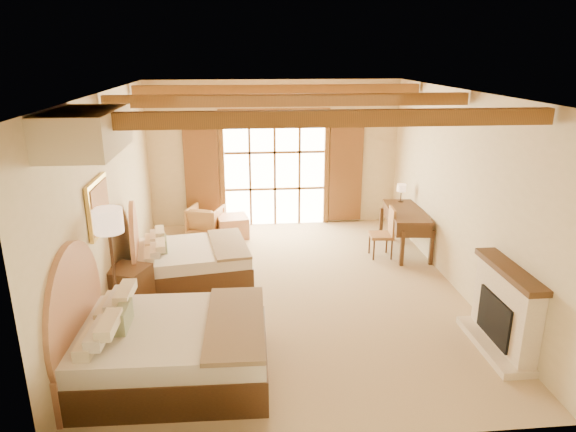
{
  "coord_description": "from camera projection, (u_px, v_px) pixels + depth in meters",
  "views": [
    {
      "loc": [
        -0.76,
        -7.67,
        3.77
      ],
      "look_at": [
        -0.01,
        0.2,
        1.22
      ],
      "focal_mm": 32.0,
      "sensor_mm": 36.0,
      "label": 1
    }
  ],
  "objects": [
    {
      "name": "floor",
      "position": [
        290.0,
        290.0,
        8.49
      ],
      "size": [
        7.0,
        7.0,
        0.0
      ],
      "primitive_type": "plane",
      "color": "tan",
      "rests_on": "ground"
    },
    {
      "name": "wall_back",
      "position": [
        274.0,
        154.0,
        11.32
      ],
      "size": [
        5.5,
        0.0,
        5.5
      ],
      "primitive_type": "plane",
      "rotation": [
        1.57,
        0.0,
        0.0
      ],
      "color": "beige",
      "rests_on": "ground"
    },
    {
      "name": "wall_left",
      "position": [
        109.0,
        201.0,
        7.75
      ],
      "size": [
        0.0,
        7.0,
        7.0
      ],
      "primitive_type": "plane",
      "rotation": [
        1.57,
        0.0,
        1.57
      ],
      "color": "beige",
      "rests_on": "ground"
    },
    {
      "name": "wall_right",
      "position": [
        460.0,
        192.0,
        8.25
      ],
      "size": [
        0.0,
        7.0,
        7.0
      ],
      "primitive_type": "plane",
      "rotation": [
        1.57,
        0.0,
        -1.57
      ],
      "color": "beige",
      "rests_on": "ground"
    },
    {
      "name": "ceiling",
      "position": [
        290.0,
        92.0,
        7.51
      ],
      "size": [
        7.0,
        7.0,
        0.0
      ],
      "primitive_type": "plane",
      "rotation": [
        3.14,
        0.0,
        0.0
      ],
      "color": "#AA7338",
      "rests_on": "ground"
    },
    {
      "name": "ceiling_beams",
      "position": [
        290.0,
        100.0,
        7.55
      ],
      "size": [
        5.39,
        4.6,
        0.18
      ],
      "primitive_type": null,
      "color": "brown",
      "rests_on": "ceiling"
    },
    {
      "name": "french_doors",
      "position": [
        275.0,
        170.0,
        11.37
      ],
      "size": [
        3.95,
        0.08,
        2.6
      ],
      "color": "white",
      "rests_on": "ground"
    },
    {
      "name": "fireplace",
      "position": [
        503.0,
        314.0,
        6.67
      ],
      "size": [
        0.46,
        1.4,
        1.16
      ],
      "color": "beige",
      "rests_on": "ground"
    },
    {
      "name": "painting",
      "position": [
        99.0,
        206.0,
        7.0
      ],
      "size": [
        0.06,
        0.95,
        0.75
      ],
      "color": "gold",
      "rests_on": "wall_left"
    },
    {
      "name": "canopy_valance",
      "position": [
        85.0,
        131.0,
        5.48
      ],
      "size": [
        0.7,
        1.4,
        0.45
      ],
      "primitive_type": "cube",
      "color": "beige",
      "rests_on": "ceiling"
    },
    {
      "name": "bed_near",
      "position": [
        157.0,
        343.0,
        6.1
      ],
      "size": [
        2.31,
        1.79,
        1.5
      ],
      "rotation": [
        0.0,
        0.0,
        -0.02
      ],
      "color": "#4B2E17",
      "rests_on": "floor"
    },
    {
      "name": "bed_far",
      "position": [
        183.0,
        259.0,
        8.78
      ],
      "size": [
        2.13,
        1.72,
        1.26
      ],
      "rotation": [
        0.0,
        0.0,
        0.16
      ],
      "color": "#4B2E17",
      "rests_on": "floor"
    },
    {
      "name": "nightstand",
      "position": [
        129.0,
        288.0,
        7.78
      ],
      "size": [
        0.72,
        0.72,
        0.67
      ],
      "primitive_type": "cube",
      "rotation": [
        0.0,
        0.0,
        -0.37
      ],
      "color": "#4B2E17",
      "rests_on": "floor"
    },
    {
      "name": "floor_lamp",
      "position": [
        109.0,
        229.0,
        6.72
      ],
      "size": [
        0.39,
        0.39,
        1.82
      ],
      "color": "#37251A",
      "rests_on": "floor"
    },
    {
      "name": "armchair",
      "position": [
        206.0,
        220.0,
        10.99
      ],
      "size": [
        0.85,
        0.86,
        0.63
      ],
      "primitive_type": "imported",
      "rotation": [
        0.0,
        0.0,
        -3.47
      ],
      "color": "#AD7B46",
      "rests_on": "floor"
    },
    {
      "name": "ottoman",
      "position": [
        233.0,
        226.0,
        10.89
      ],
      "size": [
        0.7,
        0.7,
        0.44
      ],
      "primitive_type": "cube",
      "rotation": [
        0.0,
        0.0,
        0.16
      ],
      "color": "tan",
      "rests_on": "floor"
    },
    {
      "name": "desk",
      "position": [
        405.0,
        229.0,
        10.03
      ],
      "size": [
        0.83,
        1.61,
        0.84
      ],
      "rotation": [
        0.0,
        0.0,
        -0.11
      ],
      "color": "#4B2E17",
      "rests_on": "floor"
    },
    {
      "name": "desk_chair",
      "position": [
        382.0,
        242.0,
        9.79
      ],
      "size": [
        0.46,
        0.46,
        0.97
      ],
      "rotation": [
        0.0,
        0.0,
        -0.08
      ],
      "color": "#A3683B",
      "rests_on": "floor"
    },
    {
      "name": "desk_lamp",
      "position": [
        401.0,
        188.0,
        10.39
      ],
      "size": [
        0.18,
        0.18,
        0.36
      ],
      "color": "#37251A",
      "rests_on": "desk"
    }
  ]
}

